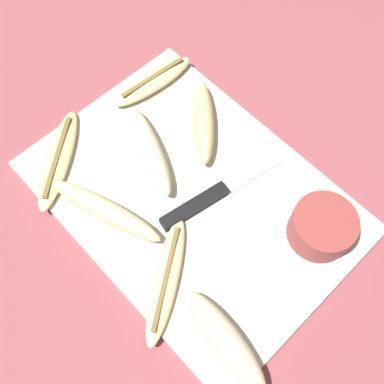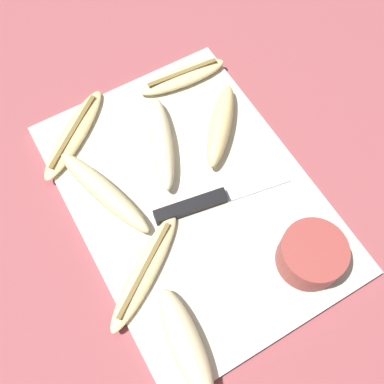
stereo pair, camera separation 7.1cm
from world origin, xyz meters
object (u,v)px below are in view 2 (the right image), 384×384
object	(u,v)px
knife	(201,203)
banana_ripe_center	(183,77)
banana_pale_long	(161,142)
banana_cream_curved	(186,344)
prep_bowl	(311,255)
banana_mellow_near	(145,271)
banana_golden_short	(221,125)
banana_soft_right	(104,192)
banana_spotted_left	(74,134)

from	to	relation	value
knife	banana_ripe_center	xyz separation A→B (m)	(-0.23, 0.10, 0.00)
knife	banana_pale_long	distance (m)	0.12
banana_cream_curved	prep_bowl	xyz separation A→B (m)	(-0.01, 0.22, 0.01)
banana_mellow_near	banana_golden_short	bearing A→B (deg)	124.51
knife	banana_mellow_near	distance (m)	0.14
banana_mellow_near	banana_soft_right	size ratio (longest dim) A/B	0.90
banana_mellow_near	banana_golden_short	distance (m)	0.27
banana_pale_long	banana_golden_short	world-z (taller)	banana_pale_long
banana_cream_curved	banana_pale_long	bearing A→B (deg)	157.49
banana_pale_long	banana_golden_short	size ratio (longest dim) A/B	1.22
banana_spotted_left	prep_bowl	size ratio (longest dim) A/B	1.82
banana_soft_right	prep_bowl	size ratio (longest dim) A/B	2.08
banana_mellow_near	banana_spotted_left	world-z (taller)	banana_mellow_near
banana_cream_curved	banana_spotted_left	distance (m)	0.39
banana_pale_long	prep_bowl	xyz separation A→B (m)	(0.28, 0.10, 0.01)
banana_soft_right	banana_golden_short	xyz separation A→B (m)	(-0.01, 0.22, -0.00)
knife	banana_spotted_left	xyz separation A→B (m)	(-0.22, -0.12, 0.00)
banana_ripe_center	banana_golden_short	world-z (taller)	banana_golden_short
banana_soft_right	banana_spotted_left	size ratio (longest dim) A/B	1.14
banana_mellow_near	banana_ripe_center	distance (m)	0.36
banana_mellow_near	banana_soft_right	xyz separation A→B (m)	(-0.14, 0.00, 0.01)
banana_soft_right	banana_spotted_left	bearing A→B (deg)	178.35
knife	prep_bowl	size ratio (longest dim) A/B	2.38
banana_soft_right	banana_ripe_center	bearing A→B (deg)	122.47
banana_golden_short	knife	bearing A→B (deg)	-44.14
banana_pale_long	banana_soft_right	size ratio (longest dim) A/B	0.90
banana_ripe_center	banana_soft_right	size ratio (longest dim) A/B	0.84
banana_cream_curved	banana_ripe_center	xyz separation A→B (m)	(-0.40, 0.22, -0.01)
banana_cream_curved	banana_ripe_center	bearing A→B (deg)	150.88
banana_golden_short	banana_soft_right	bearing A→B (deg)	-86.45
knife	banana_golden_short	world-z (taller)	banana_golden_short
banana_ripe_center	banana_spotted_left	xyz separation A→B (m)	(0.01, -0.22, -0.00)
knife	prep_bowl	bearing A→B (deg)	40.26
banana_ripe_center	prep_bowl	size ratio (longest dim) A/B	1.75
banana_golden_short	banana_pale_long	bearing A→B (deg)	-101.14
banana_golden_short	prep_bowl	size ratio (longest dim) A/B	1.53
knife	banana_spotted_left	distance (m)	0.25
banana_cream_curved	banana_ripe_center	world-z (taller)	banana_cream_curved
banana_cream_curved	knife	bearing A→B (deg)	143.86
banana_cream_curved	banana_golden_short	world-z (taller)	banana_cream_curved
banana_ripe_center	banana_spotted_left	bearing A→B (deg)	-87.02
banana_ripe_center	banana_mellow_near	bearing A→B (deg)	-38.46
banana_mellow_near	banana_spotted_left	size ratio (longest dim) A/B	1.03
banana_soft_right	prep_bowl	distance (m)	0.33
knife	banana_soft_right	xyz separation A→B (m)	(-0.09, -0.12, 0.01)
banana_spotted_left	prep_bowl	xyz separation A→B (m)	(0.38, 0.21, 0.02)
banana_golden_short	banana_cream_curved	bearing A→B (deg)	-39.35
banana_cream_curved	banana_spotted_left	size ratio (longest dim) A/B	0.95
banana_ripe_center	banana_pale_long	distance (m)	0.15
banana_golden_short	banana_spotted_left	world-z (taller)	banana_golden_short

